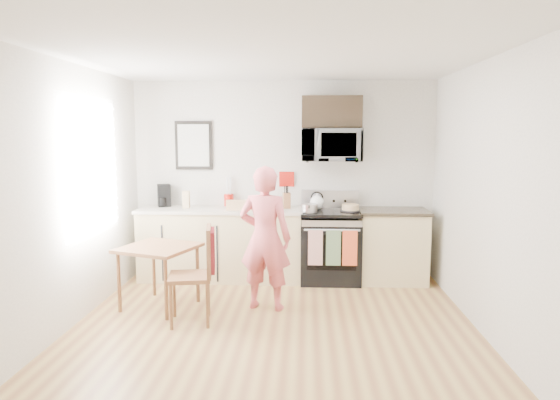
# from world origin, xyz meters

# --- Properties ---
(floor) EXTENTS (4.60, 4.60, 0.00)m
(floor) POSITION_xyz_m (0.00, 0.00, 0.00)
(floor) COLOR brown
(floor) RESTS_ON ground
(back_wall) EXTENTS (4.00, 0.04, 2.60)m
(back_wall) POSITION_xyz_m (0.00, 2.30, 1.30)
(back_wall) COLOR beige
(back_wall) RESTS_ON floor
(front_wall) EXTENTS (4.00, 0.04, 2.60)m
(front_wall) POSITION_xyz_m (0.00, -2.30, 1.30)
(front_wall) COLOR beige
(front_wall) RESTS_ON floor
(left_wall) EXTENTS (0.04, 4.60, 2.60)m
(left_wall) POSITION_xyz_m (-2.00, 0.00, 1.30)
(left_wall) COLOR beige
(left_wall) RESTS_ON floor
(right_wall) EXTENTS (0.04, 4.60, 2.60)m
(right_wall) POSITION_xyz_m (2.00, 0.00, 1.30)
(right_wall) COLOR beige
(right_wall) RESTS_ON floor
(ceiling) EXTENTS (4.00, 4.60, 0.04)m
(ceiling) POSITION_xyz_m (0.00, 0.00, 2.60)
(ceiling) COLOR silver
(ceiling) RESTS_ON back_wall
(window) EXTENTS (0.06, 1.40, 1.50)m
(window) POSITION_xyz_m (-1.96, 0.80, 1.55)
(window) COLOR white
(window) RESTS_ON left_wall
(cabinet_left) EXTENTS (2.10, 0.60, 0.90)m
(cabinet_left) POSITION_xyz_m (-0.80, 2.00, 0.45)
(cabinet_left) COLOR #D8C18A
(cabinet_left) RESTS_ON floor
(countertop_left) EXTENTS (2.14, 0.64, 0.04)m
(countertop_left) POSITION_xyz_m (-0.80, 2.00, 0.92)
(countertop_left) COLOR beige
(countertop_left) RESTS_ON cabinet_left
(cabinet_right) EXTENTS (0.84, 0.60, 0.90)m
(cabinet_right) POSITION_xyz_m (1.43, 2.00, 0.45)
(cabinet_right) COLOR #D8C18A
(cabinet_right) RESTS_ON floor
(countertop_right) EXTENTS (0.88, 0.64, 0.04)m
(countertop_right) POSITION_xyz_m (1.43, 2.00, 0.92)
(countertop_right) COLOR black
(countertop_right) RESTS_ON cabinet_right
(range) EXTENTS (0.76, 0.70, 1.16)m
(range) POSITION_xyz_m (0.63, 1.98, 0.44)
(range) COLOR black
(range) RESTS_ON floor
(microwave) EXTENTS (0.76, 0.51, 0.42)m
(microwave) POSITION_xyz_m (0.63, 2.08, 1.76)
(microwave) COLOR #AFAEB3
(microwave) RESTS_ON back_wall
(upper_cabinet) EXTENTS (0.76, 0.35, 0.40)m
(upper_cabinet) POSITION_xyz_m (0.63, 2.12, 2.18)
(upper_cabinet) COLOR black
(upper_cabinet) RESTS_ON back_wall
(wall_art) EXTENTS (0.50, 0.04, 0.65)m
(wall_art) POSITION_xyz_m (-1.20, 2.28, 1.75)
(wall_art) COLOR black
(wall_art) RESTS_ON back_wall
(wall_trivet) EXTENTS (0.20, 0.02, 0.20)m
(wall_trivet) POSITION_xyz_m (0.05, 2.28, 1.30)
(wall_trivet) COLOR #AC160E
(wall_trivet) RESTS_ON back_wall
(person) EXTENTS (0.63, 0.48, 1.57)m
(person) POSITION_xyz_m (-0.13, 0.90, 0.78)
(person) COLOR #DC3C41
(person) RESTS_ON floor
(dining_table) EXTENTS (0.81, 0.81, 0.69)m
(dining_table) POSITION_xyz_m (-1.30, 0.87, 0.61)
(dining_table) COLOR brown
(dining_table) RESTS_ON floor
(chair) EXTENTS (0.52, 0.48, 0.98)m
(chair) POSITION_xyz_m (-0.71, 0.46, 0.63)
(chair) COLOR brown
(chair) RESTS_ON floor
(knife_block) EXTENTS (0.11, 0.14, 0.20)m
(knife_block) POSITION_xyz_m (0.06, 2.06, 1.04)
(knife_block) COLOR brown
(knife_block) RESTS_ON countertop_left
(utensil_crock) EXTENTS (0.13, 0.13, 0.39)m
(utensil_crock) POSITION_xyz_m (-0.73, 2.22, 1.09)
(utensil_crock) COLOR #AC160E
(utensil_crock) RESTS_ON countertop_left
(fruit_bowl) EXTENTS (0.23, 0.23, 0.09)m
(fruit_bowl) POSITION_xyz_m (-0.54, 2.03, 0.98)
(fruit_bowl) COLOR white
(fruit_bowl) RESTS_ON countertop_left
(milk_carton) EXTENTS (0.09, 0.09, 0.22)m
(milk_carton) POSITION_xyz_m (-1.25, 2.00, 1.05)
(milk_carton) COLOR tan
(milk_carton) RESTS_ON countertop_left
(coffee_maker) EXTENTS (0.22, 0.27, 0.29)m
(coffee_maker) POSITION_xyz_m (-1.59, 2.15, 1.08)
(coffee_maker) COLOR black
(coffee_maker) RESTS_ON countertop_left
(bread_bag) EXTENTS (0.35, 0.21, 0.12)m
(bread_bag) POSITION_xyz_m (-0.55, 1.90, 1.00)
(bread_bag) COLOR tan
(bread_bag) RESTS_ON countertop_left
(cake) EXTENTS (0.26, 0.26, 0.09)m
(cake) POSITION_xyz_m (0.88, 1.95, 0.97)
(cake) COLOR black
(cake) RESTS_ON range
(kettle) EXTENTS (0.19, 0.19, 0.24)m
(kettle) POSITION_xyz_m (0.45, 2.06, 1.03)
(kettle) COLOR white
(kettle) RESTS_ON range
(pot) EXTENTS (0.21, 0.36, 0.11)m
(pot) POSITION_xyz_m (0.35, 1.82, 0.98)
(pot) COLOR #AFAEB3
(pot) RESTS_ON range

